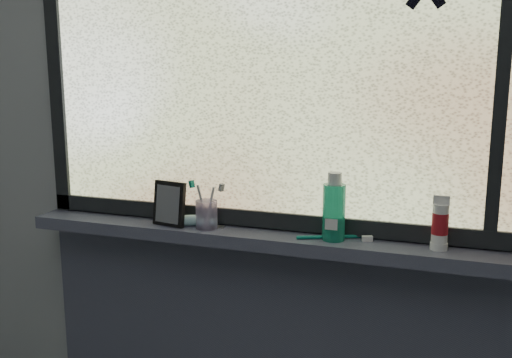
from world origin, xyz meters
The scene contains 12 objects.
wall_back centered at (0.00, 1.30, 1.25)m, with size 3.00×0.01×2.50m, color #9EA3A8.
windowsill centered at (0.00, 1.23, 1.00)m, with size 1.62×0.14×0.04m, color #474A5F.
window_pane centered at (0.00, 1.28, 1.53)m, with size 1.50×0.01×1.00m, color silver.
frame_bottom centered at (0.00, 1.28, 1.05)m, with size 1.60×0.03×0.05m, color black.
frame_left centered at (-0.78, 1.28, 1.53)m, with size 0.05×0.03×1.10m, color black.
frame_mullion centered at (0.60, 1.28, 1.53)m, with size 0.04×0.03×1.00m, color black.
vanity_mirror centered at (-0.34, 1.21, 1.09)m, with size 0.11×0.06×0.14m, color black.
toothpaste_tube centered at (-0.25, 1.23, 1.04)m, with size 0.19×0.04×0.03m, color white, non-canonical shape.
toothbrush_cup centered at (-0.21, 1.22, 1.06)m, with size 0.07×0.07×0.09m, color #B2A0D4.
toothbrush_lying centered at (0.17, 1.24, 1.03)m, with size 0.24×0.02×0.02m, color #0D7C67, non-canonical shape.
mouthwash_bottle centered at (0.18, 1.23, 1.12)m, with size 0.07×0.07×0.16m, color #21AE88.
cream_tube centered at (0.47, 1.23, 1.10)m, with size 0.04×0.04×0.11m, color silver.
Camera 1 is at (0.49, -0.33, 1.51)m, focal length 40.00 mm.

